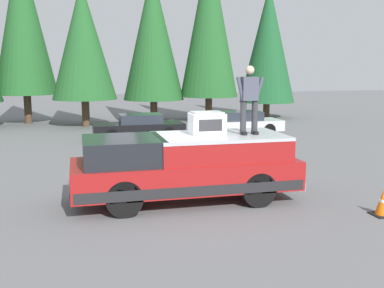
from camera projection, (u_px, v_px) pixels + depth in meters
name	position (u px, v px, depth m)	size (l,w,h in m)	color
ground_plane	(174.00, 200.00, 11.71)	(90.00, 90.00, 0.00)	slate
pickup_truck	(185.00, 167.00, 11.44)	(2.01, 5.54, 1.65)	maroon
compressor_unit	(207.00, 123.00, 11.54)	(0.65, 0.84, 0.56)	silver
person_on_truck_bed	(249.00, 98.00, 11.40)	(0.29, 0.72, 1.69)	#333338
parked_car_silver	(239.00, 123.00, 22.48)	(1.64, 4.10, 1.16)	silver
parked_car_black	(139.00, 127.00, 21.23)	(1.64, 4.10, 1.16)	black
traffic_cone	(383.00, 203.00, 10.43)	(0.47, 0.47, 0.62)	black
conifer_far_left	(268.00, 44.00, 29.35)	(3.49, 3.49, 8.42)	#4C3826
conifer_left	(209.00, 20.00, 27.22)	(3.43, 3.43, 10.45)	#4C3826
conifer_center_left	(153.00, 35.00, 27.22)	(3.59, 3.59, 8.95)	#4C3826
conifer_center_right	(83.00, 41.00, 25.09)	(3.51, 3.51, 7.80)	#4C3826
conifer_right	(23.00, 20.00, 26.21)	(3.53, 3.53, 10.13)	#4C3826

